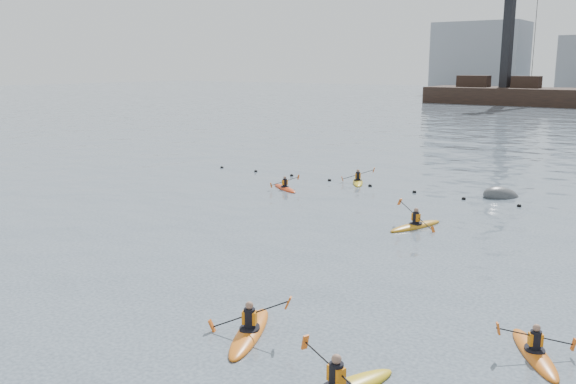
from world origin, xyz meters
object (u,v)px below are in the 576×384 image
object	(u,v)px
kayaker_0	(250,331)
kayaker_5	(358,181)
mooring_buoy	(501,197)
kayaker_3	(416,225)
kayaker_4	(534,352)
kayaker_2	(285,188)

from	to	relation	value
kayaker_0	kayaker_5	size ratio (longest dim) A/B	1.15
kayaker_5	mooring_buoy	bearing A→B (deg)	-23.34
kayaker_0	mooring_buoy	size ratio (longest dim) A/B	1.50
kayaker_0	kayaker_3	bearing A→B (deg)	69.90
kayaker_0	kayaker_4	bearing A→B (deg)	1.81
kayaker_5	kayaker_0	bearing A→B (deg)	-98.44
kayaker_3	kayaker_5	distance (m)	10.93
kayaker_0	kayaker_3	size ratio (longest dim) A/B	1.04
kayaker_3	kayaker_0	bearing A→B (deg)	-67.57
kayaker_3	mooring_buoy	bearing A→B (deg)	100.53
kayaker_3	kayaker_5	world-z (taller)	kayaker_3
kayaker_3	kayaker_4	bearing A→B (deg)	-34.07
mooring_buoy	kayaker_5	bearing A→B (deg)	-173.70
kayaker_3	kayaker_4	world-z (taller)	kayaker_3
kayaker_5	mooring_buoy	xyz separation A→B (m)	(8.71, 0.96, -0.09)
kayaker_5	mooring_buoy	distance (m)	8.76
kayaker_2	mooring_buoy	xyz separation A→B (m)	(11.34, 5.29, -0.09)
kayaker_0	kayaker_2	xyz separation A→B (m)	(-10.92, 17.06, -0.02)
kayaker_2	kayaker_5	size ratio (longest dim) A/B	0.91
kayaker_4	kayaker_3	bearing A→B (deg)	-85.05
kayaker_2	kayaker_5	xyz separation A→B (m)	(2.63, 4.32, 0.01)
kayaker_0	mooring_buoy	bearing A→B (deg)	65.09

